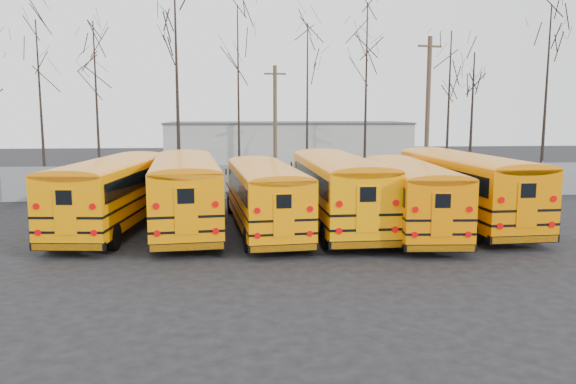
{
  "coord_description": "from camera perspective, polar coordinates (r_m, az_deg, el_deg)",
  "views": [
    {
      "loc": [
        -2.39,
        -20.74,
        5.1
      ],
      "look_at": [
        -0.34,
        3.52,
        1.6
      ],
      "focal_mm": 35.0,
      "sensor_mm": 36.0,
      "label": 1
    }
  ],
  "objects": [
    {
      "name": "distant_building",
      "position": [
        53.02,
        -0.06,
        4.83
      ],
      "size": [
        22.0,
        8.0,
        4.0
      ],
      "primitive_type": "cube",
      "color": "#B1B1AC",
      "rests_on": "ground"
    },
    {
      "name": "tree_3",
      "position": [
        35.84,
        -11.2,
        10.22
      ],
      "size": [
        0.26,
        0.26,
        12.94
      ],
      "primitive_type": "cone",
      "color": "black",
      "rests_on": "ground"
    },
    {
      "name": "utility_pole_left",
      "position": [
        36.67,
        -1.32,
        6.65
      ],
      "size": [
        1.43,
        0.26,
        8.03
      ],
      "rotation": [
        0.0,
        0.0,
        0.11
      ],
      "color": "#4A3C2A",
      "rests_on": "ground"
    },
    {
      "name": "bus_a",
      "position": [
        25.28,
        -17.36,
        0.43
      ],
      "size": [
        3.75,
        11.5,
        3.17
      ],
      "rotation": [
        0.0,
        0.0,
        -0.1
      ],
      "color": "black",
      "rests_on": "ground"
    },
    {
      "name": "fence",
      "position": [
        33.09,
        -0.64,
        1.06
      ],
      "size": [
        40.0,
        0.04,
        2.0
      ],
      "primitive_type": "cube",
      "color": "gray",
      "rests_on": "ground"
    },
    {
      "name": "tree_1",
      "position": [
        39.06,
        -23.82,
        7.88
      ],
      "size": [
        0.26,
        0.26,
        10.73
      ],
      "primitive_type": "cone",
      "color": "black",
      "rests_on": "ground"
    },
    {
      "name": "utility_pole_right",
      "position": [
        41.35,
        14.01,
        8.21
      ],
      "size": [
        1.81,
        0.56,
        10.3
      ],
      "rotation": [
        0.0,
        0.0,
        0.23
      ],
      "color": "#4D3C2C",
      "rests_on": "ground"
    },
    {
      "name": "bus_d",
      "position": [
        24.61,
        5.03,
        0.71
      ],
      "size": [
        3.07,
        11.76,
        3.27
      ],
      "rotation": [
        0.0,
        0.0,
        0.03
      ],
      "color": "black",
      "rests_on": "ground"
    },
    {
      "name": "tree_2",
      "position": [
        35.46,
        -18.83,
        7.85
      ],
      "size": [
        0.26,
        0.26,
        10.32
      ],
      "primitive_type": "cone",
      "color": "black",
      "rests_on": "ground"
    },
    {
      "name": "ground",
      "position": [
        21.5,
        1.71,
        -5.55
      ],
      "size": [
        120.0,
        120.0,
        0.0
      ],
      "primitive_type": "plane",
      "color": "black",
      "rests_on": "ground"
    },
    {
      "name": "tree_9",
      "position": [
        44.14,
        24.73,
        8.86
      ],
      "size": [
        0.26,
        0.26,
        12.39
      ],
      "primitive_type": "cone",
      "color": "black",
      "rests_on": "ground"
    },
    {
      "name": "tree_6",
      "position": [
        37.73,
        7.91,
        9.5
      ],
      "size": [
        0.26,
        0.26,
        12.04
      ],
      "primitive_type": "cone",
      "color": "black",
      "rests_on": "ground"
    },
    {
      "name": "tree_8",
      "position": [
        41.4,
        18.15,
        7.04
      ],
      "size": [
        0.26,
        0.26,
        9.13
      ],
      "primitive_type": "cone",
      "color": "black",
      "rests_on": "ground"
    },
    {
      "name": "bus_e",
      "position": [
        24.37,
        12.2,
        0.14
      ],
      "size": [
        3.14,
        10.94,
        3.02
      ],
      "rotation": [
        0.0,
        0.0,
        -0.06
      ],
      "color": "black",
      "rests_on": "ground"
    },
    {
      "name": "tree_4",
      "position": [
        38.55,
        -5.06,
        9.54
      ],
      "size": [
        0.26,
        0.26,
        12.07
      ],
      "primitive_type": "cone",
      "color": "black",
      "rests_on": "ground"
    },
    {
      "name": "tree_5",
      "position": [
        37.27,
        1.96,
        8.58
      ],
      "size": [
        0.26,
        0.26,
        10.73
      ],
      "primitive_type": "cone",
      "color": "black",
      "rests_on": "ground"
    },
    {
      "name": "bus_b",
      "position": [
        24.54,
        -10.42,
        0.55
      ],
      "size": [
        3.83,
        11.8,
        3.25
      ],
      "rotation": [
        0.0,
        0.0,
        0.1
      ],
      "color": "black",
      "rests_on": "ground"
    },
    {
      "name": "bus_f",
      "position": [
        26.55,
        17.38,
        0.94
      ],
      "size": [
        3.32,
        11.89,
        3.29
      ],
      "rotation": [
        0.0,
        0.0,
        0.05
      ],
      "color": "black",
      "rests_on": "ground"
    },
    {
      "name": "bus_c",
      "position": [
        23.76,
        -2.39,
        0.06
      ],
      "size": [
        3.46,
        10.85,
        2.99
      ],
      "rotation": [
        0.0,
        0.0,
        0.1
      ],
      "color": "black",
      "rests_on": "ground"
    },
    {
      "name": "tree_7",
      "position": [
        37.48,
        15.98,
        7.8
      ],
      "size": [
        0.26,
        0.26,
        10.11
      ],
      "primitive_type": "cone",
      "color": "black",
      "rests_on": "ground"
    }
  ]
}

